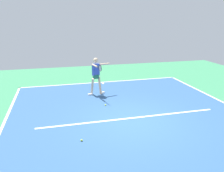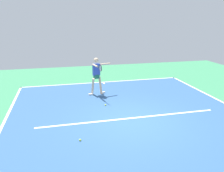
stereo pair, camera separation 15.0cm
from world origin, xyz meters
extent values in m
plane|color=#388456|center=(0.00, 0.00, 0.00)|extent=(21.05, 21.05, 0.00)
cube|color=#2D5484|center=(0.00, 0.00, 0.00)|extent=(9.36, 11.23, 0.00)
cube|color=white|center=(0.00, -5.56, 0.00)|extent=(9.36, 0.10, 0.01)
cube|color=white|center=(0.00, -0.30, 0.00)|extent=(7.02, 0.10, 0.01)
cube|color=white|center=(0.00, -5.36, 0.00)|extent=(0.10, 0.30, 0.01)
cylinder|color=beige|center=(0.55, -3.51, 0.43)|extent=(0.18, 0.36, 0.89)
cube|color=white|center=(0.43, -3.54, 0.04)|extent=(0.26, 0.15, 0.07)
cylinder|color=beige|center=(0.95, -3.42, 0.43)|extent=(0.18, 0.36, 0.89)
cube|color=white|center=(1.06, -3.40, 0.04)|extent=(0.26, 0.15, 0.07)
cube|color=#1E664C|center=(0.75, -3.47, 0.92)|extent=(0.28, 0.25, 0.20)
cube|color=#334CB2|center=(0.75, -3.47, 1.26)|extent=(0.37, 0.25, 0.57)
sphere|color=beige|center=(0.75, -3.47, 1.72)|extent=(0.23, 0.23, 0.23)
cylinder|color=beige|center=(0.30, -3.57, 1.50)|extent=(0.57, 0.20, 0.08)
cylinder|color=beige|center=(0.85, -3.15, 1.53)|extent=(0.20, 0.57, 0.08)
cylinder|color=black|center=(0.77, -2.77, 1.53)|extent=(0.08, 0.22, 0.03)
torus|color=black|center=(0.71, -2.53, 1.53)|extent=(0.09, 0.29, 0.29)
cylinder|color=silver|center=(0.71, -2.53, 1.53)|extent=(0.06, 0.24, 0.25)
sphere|color=yellow|center=(0.65, -1.82, 0.03)|extent=(0.07, 0.07, 0.07)
sphere|color=#CCE033|center=(2.04, 0.93, 0.03)|extent=(0.07, 0.07, 0.07)
camera|label=1|loc=(2.70, 7.31, 3.69)|focal=36.71mm
camera|label=2|loc=(2.55, 7.34, 3.69)|focal=36.71mm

